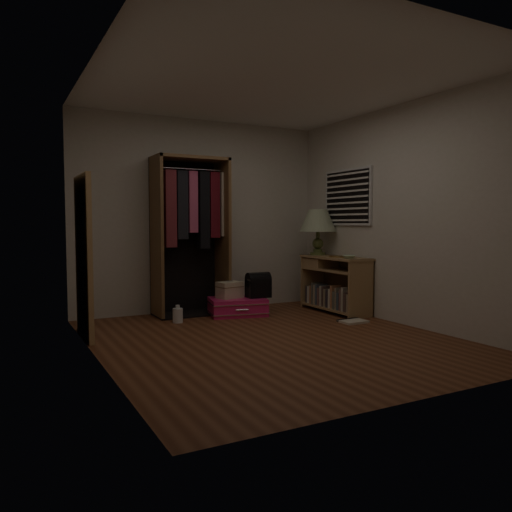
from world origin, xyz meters
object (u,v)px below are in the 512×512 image
object	(u,v)px
console_bookshelf	(333,283)
open_wardrobe	(193,222)
floor_mirror	(84,257)
pink_suitcase	(237,307)
train_case	(230,290)
white_jug	(178,315)
table_lamp	(318,222)
black_bag	(258,285)

from	to	relation	value
console_bookshelf	open_wardrobe	xyz separation A→B (m)	(-1.75, 0.73, 0.83)
floor_mirror	pink_suitcase	xyz separation A→B (m)	(1.97, 0.40, -0.74)
floor_mirror	train_case	xyz separation A→B (m)	(1.88, 0.46, -0.52)
floor_mirror	train_case	distance (m)	2.01
pink_suitcase	white_jug	world-z (taller)	pink_suitcase
table_lamp	console_bookshelf	bearing A→B (deg)	-90.57
console_bookshelf	open_wardrobe	bearing A→B (deg)	157.42
train_case	open_wardrobe	bearing A→B (deg)	130.61
white_jug	open_wardrobe	bearing A→B (deg)	51.42
pink_suitcase	train_case	size ratio (longest dim) A/B	2.37
pink_suitcase	train_case	bearing A→B (deg)	158.62
pink_suitcase	train_case	distance (m)	0.24
train_case	black_bag	xyz separation A→B (m)	(0.36, -0.13, 0.06)
console_bookshelf	pink_suitcase	bearing A→B (deg)	164.15
train_case	table_lamp	distance (m)	1.63
train_case	black_bag	distance (m)	0.38
train_case	table_lamp	bearing A→B (deg)	-12.95
pink_suitcase	table_lamp	bearing A→B (deg)	13.46
console_bookshelf	train_case	distance (m)	1.42
console_bookshelf	floor_mirror	distance (m)	3.27
table_lamp	pink_suitcase	bearing A→B (deg)	-179.33
floor_mirror	pink_suitcase	bearing A→B (deg)	11.59
floor_mirror	table_lamp	bearing A→B (deg)	7.35
open_wardrobe	table_lamp	bearing A→B (deg)	-11.32
open_wardrobe	table_lamp	world-z (taller)	open_wardrobe
console_bookshelf	floor_mirror	size ratio (longest dim) A/B	0.66
open_wardrobe	pink_suitcase	distance (m)	1.26
console_bookshelf	table_lamp	distance (m)	0.91
train_case	black_bag	world-z (taller)	black_bag
train_case	white_jug	world-z (taller)	train_case
table_lamp	open_wardrobe	bearing A→B (deg)	168.68
console_bookshelf	train_case	size ratio (longest dim) A/B	3.19
open_wardrobe	train_case	world-z (taller)	open_wardrobe
floor_mirror	white_jug	world-z (taller)	floor_mirror
console_bookshelf	train_case	bearing A→B (deg)	162.84
console_bookshelf	open_wardrobe	distance (m)	2.06
console_bookshelf	floor_mirror	bearing A→B (deg)	-179.24
open_wardrobe	floor_mirror	size ratio (longest dim) A/B	1.21
open_wardrobe	white_jug	world-z (taller)	open_wardrobe
console_bookshelf	black_bag	xyz separation A→B (m)	(-1.00, 0.29, 0.00)
floor_mirror	black_bag	bearing A→B (deg)	8.50
open_wardrobe	black_bag	size ratio (longest dim) A/B	6.17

